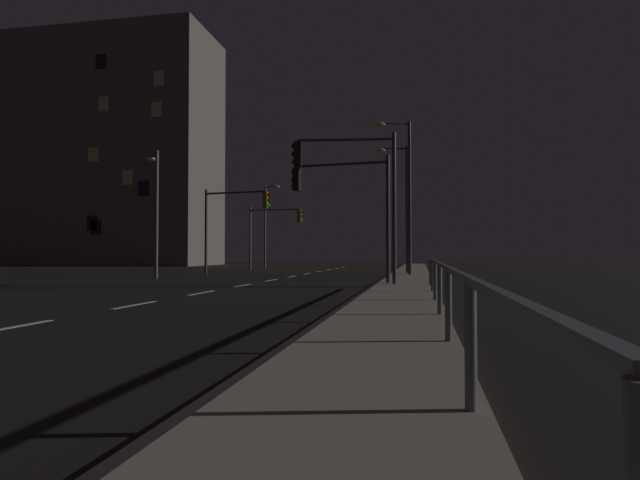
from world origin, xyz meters
name	(u,v)px	position (x,y,z in m)	size (l,w,h in m)	color
ground_plane	(246,285)	(0.00, 17.50, 0.00)	(112.00, 112.00, 0.00)	black
sidewalk_right	(406,285)	(6.41, 17.50, 0.07)	(2.12, 77.00, 0.14)	#9E937F
lane_markings_center	(270,280)	(0.00, 21.00, 0.01)	(0.14, 50.00, 0.01)	silver
lane_edge_line	(381,280)	(5.11, 22.50, 0.01)	(0.14, 53.00, 0.01)	silver
traffic_light_mid_left	(343,194)	(3.93, 17.82, 3.67)	(4.09, 0.70, 4.98)	#38383D
traffic_light_far_center	(274,225)	(-4.07, 35.91, 3.47)	(4.26, 0.34, 4.88)	#4C4C51
traffic_light_near_left	(350,178)	(4.36, 16.86, 4.18)	(3.99, 0.71, 5.75)	#38383D
traffic_light_far_left	(234,213)	(-3.93, 26.68, 3.66)	(4.27, 0.85, 5.15)	#2D3033
street_lamp_corner	(402,197)	(5.95, 28.32, 4.62)	(1.90, 0.50, 7.50)	#2D3033
street_lamp_mid_block	(267,218)	(-6.21, 41.29, 4.36)	(1.68, 1.23, 7.25)	#4C4C51
street_lamp_far_end	(405,183)	(6.16, 25.62, 5.05)	(1.90, 0.93, 8.30)	#2D3033
street_lamp_across_street	(155,201)	(-6.35, 21.78, 3.94)	(1.23, 1.21, 6.52)	#4C4C51
barrier_fence	(440,275)	(7.32, 7.24, 0.88)	(0.09, 18.58, 0.98)	#59595E
building_distant	(109,152)	(-26.83, 49.42, 12.49)	(23.35, 9.81, 24.97)	#6B6056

